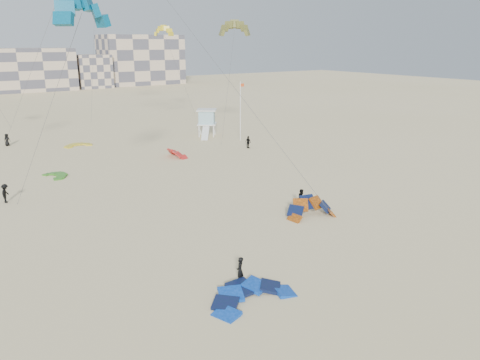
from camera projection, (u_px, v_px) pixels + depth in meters
ground at (229, 285)px, 27.24m from camera, size 320.00×320.00×0.00m
kite_ground_blue at (251, 299)px, 25.69m from camera, size 4.71×4.95×1.68m
kite_ground_orange at (311, 216)px, 37.92m from camera, size 4.85×4.85×4.13m
kite_ground_green at (55, 177)px, 49.19m from camera, size 3.61×3.45×0.79m
kite_ground_red_far at (177, 157)px, 57.80m from camera, size 3.57×3.41×3.02m
kite_ground_yellow at (78, 146)px, 63.75m from camera, size 3.38×3.56×0.59m
kitesurfer_main at (240, 270)px, 27.16m from camera, size 0.72×0.70×1.67m
kitesurfer_b at (302, 198)px, 39.73m from camera, size 0.93×0.81×1.65m
kitesurfer_c at (5, 193)px, 40.97m from camera, size 1.06×1.27×1.70m
kitesurfer_d at (248, 142)px, 62.19m from camera, size 0.55×1.01×1.64m
kitesurfer_e at (7, 140)px, 63.62m from camera, size 0.96×0.82×1.68m
kitesurfer_f at (211, 113)px, 88.33m from camera, size 0.70×1.53×1.60m
kite_fly_teal_a at (82, 13)px, 33.16m from camera, size 8.42×7.30×16.29m
kite_fly_olive at (235, 30)px, 60.99m from camera, size 7.14×6.33×15.71m
kite_fly_yellow at (163, 32)px, 78.09m from camera, size 7.98×4.50×15.39m
lifeguard_tower_near at (207, 123)px, 70.10m from camera, size 3.96×6.02×4.00m
flagpole at (240, 110)px, 66.30m from camera, size 0.68×0.10×8.35m
condo_mid at (13, 70)px, 134.21m from camera, size 32.00×16.00×12.00m
condo_east at (141, 60)px, 156.73m from camera, size 26.00×14.00×16.00m
condo_fill_right at (92, 71)px, 144.72m from camera, size 10.00×10.00×10.00m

